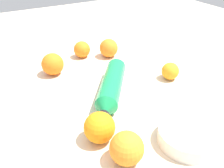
% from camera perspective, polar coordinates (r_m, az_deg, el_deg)
% --- Properties ---
extents(ground_plane, '(2.40, 2.40, 0.00)m').
position_cam_1_polar(ground_plane, '(0.79, 0.21, -2.92)').
color(ground_plane, beige).
extents(water_bottle, '(0.22, 0.26, 0.07)m').
position_cam_1_polar(water_bottle, '(0.77, -0.21, -0.80)').
color(water_bottle, '#198C4C').
rests_on(water_bottle, ground_plane).
extents(orange_0, '(0.08, 0.08, 0.08)m').
position_cam_1_polar(orange_0, '(1.03, -0.78, 8.34)').
color(orange_0, orange).
rests_on(orange_0, ground_plane).
extents(orange_1, '(0.07, 0.07, 0.07)m').
position_cam_1_polar(orange_1, '(1.04, -7.00, 7.98)').
color(orange_1, orange).
rests_on(orange_1, ground_plane).
extents(orange_2, '(0.08, 0.08, 0.08)m').
position_cam_1_polar(orange_2, '(0.61, -2.91, -10.04)').
color(orange_2, orange).
rests_on(orange_2, ground_plane).
extents(orange_3, '(0.08, 0.08, 0.08)m').
position_cam_1_polar(orange_3, '(0.56, 3.43, -14.68)').
color(orange_3, orange).
rests_on(orange_3, ground_plane).
extents(orange_4, '(0.08, 0.08, 0.08)m').
position_cam_1_polar(orange_4, '(0.92, -13.63, 4.50)').
color(orange_4, orange).
rests_on(orange_4, ground_plane).
extents(orange_5, '(0.06, 0.06, 0.06)m').
position_cam_1_polar(orange_5, '(0.89, 13.52, 2.84)').
color(orange_5, orange).
rests_on(orange_5, ground_plane).
extents(ceramic_bowl, '(0.15, 0.15, 0.04)m').
position_cam_1_polar(ceramic_bowl, '(0.65, 17.27, -11.48)').
color(ceramic_bowl, white).
rests_on(ceramic_bowl, ground_plane).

